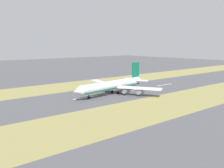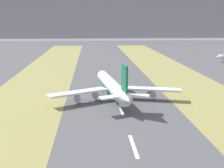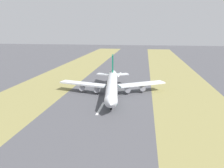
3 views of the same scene
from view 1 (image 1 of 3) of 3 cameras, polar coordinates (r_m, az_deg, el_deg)
name	(u,v)px [view 1 (image 1 of 3)]	position (r m, az deg, el deg)	size (l,w,h in m)	color
ground_plane	(107,94)	(177.68, -1.02, -2.20)	(800.00, 800.00, 0.00)	#4C4C51
grass_median_west	(159,106)	(146.50, 10.26, -4.74)	(40.00, 600.00, 0.01)	olive
grass_median_east	(72,86)	(213.84, -8.70, -0.40)	(40.00, 600.00, 0.01)	olive
centreline_dash_near	(165,85)	(221.61, 11.46, -0.15)	(1.20, 18.00, 0.01)	silver
centreline_dash_mid	(130,90)	(192.12, 4.05, -1.37)	(1.20, 18.00, 0.01)	silver
centreline_dash_far	(85,98)	(167.05, -5.81, -2.96)	(1.20, 18.00, 0.01)	silver
airplane_main_jet	(114,85)	(177.31, 0.41, -0.24)	(63.60, 67.15, 20.20)	silver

